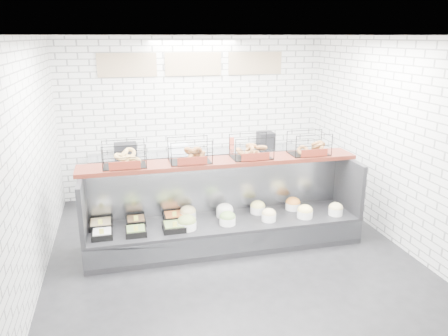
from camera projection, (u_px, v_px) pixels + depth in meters
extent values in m
plane|color=black|center=(230.00, 254.00, 6.26)|extent=(5.50, 5.50, 0.00)
cube|color=white|center=(194.00, 117.00, 8.38)|extent=(5.00, 0.02, 3.00)
cube|color=white|center=(30.00, 166.00, 5.26)|extent=(0.02, 5.50, 3.00)
cube|color=white|center=(395.00, 142.00, 6.40)|extent=(0.02, 5.50, 3.00)
cube|color=white|center=(231.00, 36.00, 5.39)|extent=(5.00, 5.50, 0.02)
cube|color=tan|center=(127.00, 65.00, 7.79)|extent=(1.05, 0.03, 0.42)
cube|color=tan|center=(193.00, 64.00, 8.07)|extent=(1.05, 0.03, 0.42)
cube|color=tan|center=(255.00, 63.00, 8.34)|extent=(1.05, 0.03, 0.42)
cube|color=black|center=(225.00, 232.00, 6.48)|extent=(4.00, 0.90, 0.40)
cube|color=#93969B|center=(232.00, 244.00, 6.07)|extent=(4.00, 0.03, 0.28)
cube|color=#93969B|center=(218.00, 185.00, 6.69)|extent=(4.00, 0.08, 0.80)
cube|color=black|center=(83.00, 207.00, 5.86)|extent=(0.06, 0.90, 0.80)
cube|color=black|center=(348.00, 184.00, 6.76)|extent=(0.06, 0.90, 0.80)
cube|color=black|center=(102.00, 235.00, 5.86)|extent=(0.27, 0.27, 0.08)
cube|color=silver|center=(102.00, 232.00, 5.85)|extent=(0.23, 0.23, 0.04)
cube|color=#F6F355|center=(102.00, 231.00, 5.74)|extent=(0.06, 0.01, 0.08)
cube|color=black|center=(101.00, 225.00, 6.17)|extent=(0.32, 0.32, 0.08)
cube|color=tan|center=(101.00, 222.00, 6.16)|extent=(0.27, 0.27, 0.04)
cube|color=#F6F355|center=(100.00, 222.00, 6.04)|extent=(0.06, 0.01, 0.08)
cube|color=black|center=(136.00, 232.00, 5.95)|extent=(0.28, 0.28, 0.08)
cube|color=olive|center=(136.00, 229.00, 5.94)|extent=(0.24, 0.24, 0.04)
cube|color=#F6F355|center=(136.00, 229.00, 5.83)|extent=(0.06, 0.01, 0.08)
cube|color=black|center=(136.00, 221.00, 6.28)|extent=(0.28, 0.28, 0.08)
cube|color=brown|center=(136.00, 219.00, 6.27)|extent=(0.24, 0.24, 0.04)
cube|color=#F6F355|center=(136.00, 218.00, 6.16)|extent=(0.06, 0.01, 0.08)
cube|color=black|center=(174.00, 227.00, 6.09)|extent=(0.31, 0.31, 0.08)
cube|color=olive|center=(174.00, 225.00, 6.08)|extent=(0.26, 0.26, 0.04)
cube|color=#F6F355|center=(175.00, 224.00, 5.96)|extent=(0.06, 0.01, 0.08)
cube|color=black|center=(174.00, 217.00, 6.42)|extent=(0.29, 0.29, 0.08)
cube|color=orange|center=(174.00, 215.00, 6.41)|extent=(0.25, 0.25, 0.04)
cube|color=#F6F355|center=(174.00, 214.00, 6.30)|extent=(0.06, 0.01, 0.08)
cylinder|color=white|center=(187.00, 225.00, 6.11)|extent=(0.27, 0.27, 0.11)
ellipsoid|color=olive|center=(187.00, 221.00, 6.10)|extent=(0.26, 0.26, 0.18)
cylinder|color=white|center=(188.00, 215.00, 6.47)|extent=(0.24, 0.24, 0.11)
ellipsoid|color=#DBCA86|center=(188.00, 211.00, 6.45)|extent=(0.23, 0.23, 0.16)
cylinder|color=white|center=(228.00, 221.00, 6.27)|extent=(0.23, 0.23, 0.11)
ellipsoid|color=#6F964C|center=(228.00, 217.00, 6.25)|extent=(0.23, 0.23, 0.16)
cylinder|color=white|center=(225.00, 213.00, 6.54)|extent=(0.26, 0.26, 0.11)
ellipsoid|color=white|center=(225.00, 209.00, 6.52)|extent=(0.25, 0.25, 0.18)
cylinder|color=white|center=(269.00, 217.00, 6.39)|extent=(0.21, 0.21, 0.11)
ellipsoid|color=#D7BF84|center=(269.00, 213.00, 6.37)|extent=(0.21, 0.21, 0.15)
cylinder|color=white|center=(258.00, 209.00, 6.67)|extent=(0.23, 0.23, 0.11)
ellipsoid|color=#DFD572|center=(258.00, 206.00, 6.65)|extent=(0.22, 0.22, 0.16)
cylinder|color=white|center=(305.00, 214.00, 6.50)|extent=(0.24, 0.24, 0.11)
ellipsoid|color=#F2DC7B|center=(305.00, 210.00, 6.49)|extent=(0.23, 0.23, 0.16)
cylinder|color=white|center=(293.00, 206.00, 6.81)|extent=(0.23, 0.23, 0.11)
ellipsoid|color=orange|center=(293.00, 202.00, 6.79)|extent=(0.23, 0.23, 0.16)
cylinder|color=white|center=(336.00, 211.00, 6.60)|extent=(0.22, 0.22, 0.11)
ellipsoid|color=#D2C081|center=(336.00, 207.00, 6.58)|extent=(0.21, 0.21, 0.15)
cube|color=#41140D|center=(221.00, 162.00, 6.39)|extent=(4.10, 0.50, 0.06)
cube|color=black|center=(124.00, 154.00, 6.02)|extent=(0.60, 0.38, 0.34)
cube|color=maroon|center=(125.00, 165.00, 5.86)|extent=(0.42, 0.02, 0.11)
cube|color=black|center=(190.00, 150.00, 6.23)|extent=(0.60, 0.38, 0.34)
cube|color=maroon|center=(192.00, 161.00, 6.07)|extent=(0.42, 0.02, 0.11)
cube|color=black|center=(251.00, 147.00, 6.44)|extent=(0.60, 0.38, 0.34)
cube|color=maroon|center=(255.00, 157.00, 6.28)|extent=(0.42, 0.02, 0.11)
cube|color=black|center=(309.00, 143.00, 6.65)|extent=(0.60, 0.38, 0.34)
cube|color=maroon|center=(314.00, 153.00, 6.49)|extent=(0.42, 0.02, 0.11)
cube|color=#93969B|center=(198.00, 174.00, 8.39)|extent=(4.00, 0.60, 0.90)
cube|color=black|center=(125.00, 150.00, 7.89)|extent=(0.40, 0.30, 0.24)
cube|color=silver|center=(178.00, 149.00, 8.10)|extent=(0.35, 0.28, 0.18)
cylinder|color=#B8422E|center=(232.00, 143.00, 8.45)|extent=(0.09, 0.09, 0.22)
cube|color=black|center=(266.00, 140.00, 8.52)|extent=(0.30, 0.30, 0.30)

